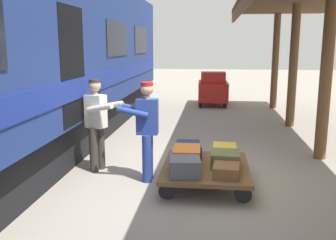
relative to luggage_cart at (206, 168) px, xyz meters
The scene contains 11 objects.
ground_plane 0.35m from the luggage_cart, 68.07° to the right, with size 60.00×60.00×0.00m, color gray.
luggage_cart is the anchor object (origin of this frame).
suitcase_olive_duffel 0.36m from the luggage_cart, behind, with size 0.46×0.49×0.25m, color brown.
suitcase_slate_roller 0.61m from the luggage_cart, 56.30° to the left, with size 0.46×0.59×0.28m, color #4C515B.
suitcase_orange_carryall 0.37m from the luggage_cart, ahead, with size 0.45×0.62×0.30m, color #CC6B23.
suitcase_yellow_case 0.60m from the luggage_cart, 123.70° to the right, with size 0.40×0.49×0.23m, color gold.
suitcase_brown_leather 0.59m from the luggage_cart, 123.70° to the left, with size 0.39×0.47×0.18m, color brown.
suitcase_navy_fabric 0.60m from the luggage_cart, 56.30° to the right, with size 0.42×0.62×0.24m, color navy.
porter_in_overalls 1.21m from the luggage_cart, ahead, with size 0.67×0.43×1.70m.
porter_by_door 2.16m from the luggage_cart, 14.10° to the right, with size 0.73×0.58×1.70m.
baggage_tug 8.48m from the luggage_cart, 90.63° to the right, with size 1.15×1.73×1.30m.
Camera 1 is at (-0.16, 6.27, 2.31)m, focal length 40.51 mm.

